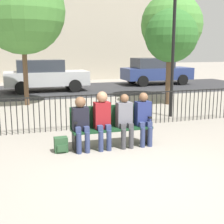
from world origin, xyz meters
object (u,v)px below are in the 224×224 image
(tree_0, at_px, (172,25))
(tree_1, at_px, (171,37))
(seated_person_2, at_px, (125,118))
(parked_car_1, at_px, (156,71))
(seated_person_3, at_px, (144,116))
(lamp_post, at_px, (174,30))
(seated_person_1, at_px, (103,117))
(backpack, at_px, (61,145))
(tree_2, at_px, (22,11))
(parked_car_0, at_px, (45,75))
(seated_person_0, at_px, (81,121))
(park_bench, at_px, (111,125))

(tree_0, xyz_separation_m, tree_1, (-0.66, -1.21, -0.53))
(seated_person_2, distance_m, parked_car_1, 12.67)
(tree_0, distance_m, parked_car_1, 6.02)
(seated_person_3, relative_size, tree_1, 0.33)
(tree_1, relative_size, lamp_post, 0.87)
(seated_person_1, xyz_separation_m, backpack, (-0.91, 0.05, -0.56))
(backpack, bearing_deg, parked_car_1, 55.71)
(lamp_post, bearing_deg, tree_0, 62.69)
(tree_2, height_order, parked_car_0, tree_2)
(parked_car_1, bearing_deg, parked_car_0, -170.78)
(lamp_post, bearing_deg, seated_person_0, -144.38)
(tree_0, xyz_separation_m, parked_car_0, (-4.93, 4.15, -2.30))
(tree_0, height_order, lamp_post, tree_0)
(park_bench, distance_m, tree_2, 6.91)
(park_bench, xyz_separation_m, seated_person_2, (0.28, -0.13, 0.16))
(tree_2, relative_size, parked_car_0, 1.22)
(seated_person_2, bearing_deg, tree_1, 52.28)
(park_bench, distance_m, parked_car_1, 12.70)
(backpack, bearing_deg, parked_car_0, 85.75)
(backpack, relative_size, tree_0, 0.07)
(park_bench, relative_size, seated_person_3, 1.50)
(seated_person_3, bearing_deg, seated_person_0, -179.95)
(park_bench, height_order, backpack, park_bench)
(park_bench, xyz_separation_m, seated_person_0, (-0.71, -0.13, 0.17))
(seated_person_2, height_order, lamp_post, lamp_post)
(seated_person_3, distance_m, backpack, 1.95)
(parked_car_0, height_order, parked_car_1, same)
(tree_0, height_order, tree_2, tree_2)
(seated_person_0, xyz_separation_m, tree_0, (5.24, 5.85, 2.47))
(seated_person_3, bearing_deg, parked_car_0, 96.49)
(seated_person_2, relative_size, tree_1, 0.32)
(lamp_post, relative_size, parked_car_0, 1.00)
(tree_1, height_order, parked_car_1, tree_1)
(tree_1, bearing_deg, lamp_post, -116.63)
(seated_person_0, height_order, seated_person_3, seated_person_3)
(backpack, height_order, parked_car_1, parked_car_1)
(seated_person_1, relative_size, parked_car_1, 0.30)
(seated_person_1, bearing_deg, parked_car_1, 59.16)
(seated_person_1, bearing_deg, tree_2, 101.86)
(seated_person_1, height_order, parked_car_1, parked_car_1)
(backpack, xyz_separation_m, tree_1, (5.01, 4.59, 2.45))
(seated_person_2, relative_size, tree_2, 0.23)
(park_bench, relative_size, backpack, 5.56)
(seated_person_2, distance_m, tree_2, 7.02)
(seated_person_0, distance_m, seated_person_2, 0.99)
(seated_person_3, xyz_separation_m, tree_2, (-2.26, 6.15, 2.86))
(seated_person_1, xyz_separation_m, seated_person_2, (0.51, -0.00, -0.06))
(parked_car_1, bearing_deg, park_bench, -120.23)
(seated_person_0, height_order, seated_person_1, seated_person_1)
(backpack, bearing_deg, lamp_post, 32.00)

